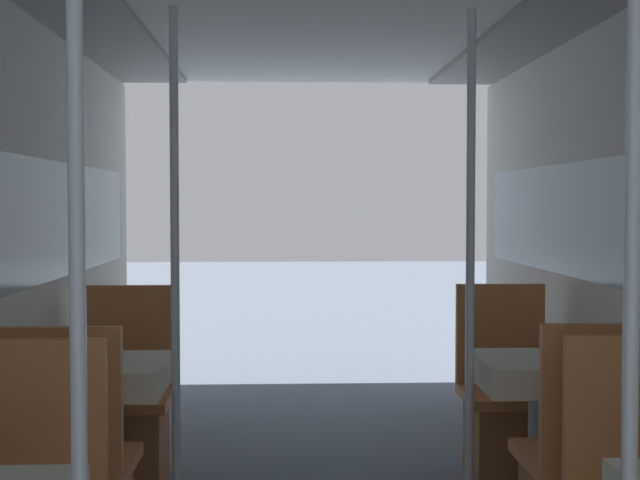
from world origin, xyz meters
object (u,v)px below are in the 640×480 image
support_pole_left_1 (175,268)px  support_pole_right_0 (631,322)px  dining_table_left_1 (101,392)px  chair_right_far_1 (508,421)px  support_pole_left_0 (78,325)px  chair_left_far_1 (125,425)px  dining_table_right_1 (542,388)px  support_pole_right_1 (470,267)px

support_pole_left_1 → support_pole_right_0: bearing=-54.6°
dining_table_left_1 → chair_right_far_1: (1.94, 0.58, -0.29)m
support_pole_left_0 → dining_table_left_1: 1.92m
support_pole_left_0 → dining_table_left_1: bearing=100.1°
chair_left_far_1 → support_pole_left_1: 1.07m
chair_left_far_1 → support_pole_left_1: (0.32, -0.58, 0.83)m
support_pole_left_1 → dining_table_right_1: 1.70m
dining_table_left_1 → chair_right_far_1: size_ratio=0.73×
support_pole_left_0 → dining_table_left_1: size_ratio=3.14×
dining_table_left_1 → chair_right_far_1: chair_right_far_1 is taller
dining_table_left_1 → chair_right_far_1: 2.04m
support_pole_left_0 → support_pole_right_0: size_ratio=1.00×
support_pole_left_0 → support_pole_right_1: 2.22m
chair_left_far_1 → support_pole_right_0: (1.61, -2.40, 0.83)m
support_pole_left_1 → chair_right_far_1: support_pole_left_1 is taller
dining_table_left_1 → dining_table_right_1: same height
chair_left_far_1 → dining_table_right_1: bearing=163.2°
support_pole_right_0 → chair_right_far_1: support_pole_right_0 is taller
chair_left_far_1 → support_pole_left_1: bearing=119.1°
chair_left_far_1 → dining_table_right_1: (1.94, -0.58, 0.29)m
chair_right_far_1 → chair_left_far_1: bearing=0.0°
support_pole_left_0 → dining_table_right_1: support_pole_left_0 is taller
chair_right_far_1 → support_pole_right_0: bearing=82.3°
chair_left_far_1 → support_pole_left_1: size_ratio=0.43×
support_pole_left_0 → support_pole_left_1: same height
support_pole_right_1 → chair_right_far_1: bearing=60.9°
support_pole_left_0 → dining_table_right_1: (1.61, 1.81, -0.54)m
support_pole_left_1 → support_pole_right_0: (1.29, -1.81, 0.00)m
support_pole_left_1 → support_pole_left_0: bearing=-90.0°
dining_table_right_1 → chair_right_far_1: chair_right_far_1 is taller
chair_right_far_1 → support_pole_right_1: size_ratio=0.43×
chair_left_far_1 → dining_table_right_1: 2.04m
chair_right_far_1 → support_pole_left_1: bearing=19.9°
support_pole_left_0 → dining_table_right_1: 2.48m
chair_right_far_1 → support_pole_right_1: 1.07m
chair_left_far_1 → dining_table_right_1: size_ratio=1.36×
chair_left_far_1 → support_pole_right_0: 3.00m
dining_table_left_1 → support_pole_left_1: 0.63m
support_pole_right_0 → chair_right_far_1: size_ratio=2.30×
dining_table_right_1 → chair_left_far_1: bearing=163.2°
dining_table_right_1 → support_pole_right_1: size_ratio=0.32×
support_pole_left_1 → support_pole_right_1: 1.29m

